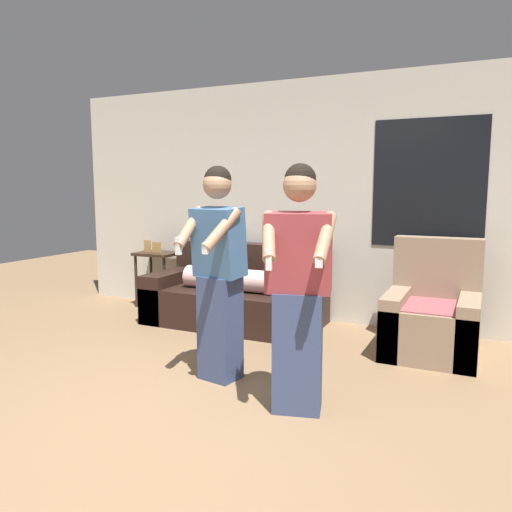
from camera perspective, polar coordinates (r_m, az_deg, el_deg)
ground_plane at (r=3.19m, az=-13.68°, el=-20.66°), size 14.00×14.00×0.00m
wall_back at (r=5.67m, az=6.92°, el=6.22°), size 6.39×0.07×2.70m
couch at (r=5.61m, az=-2.20°, el=-4.66°), size 1.90×0.99×0.86m
armchair at (r=4.87m, az=19.51°, el=-6.67°), size 0.80×0.90×1.04m
side_table at (r=6.45m, az=-11.27°, el=-0.63°), size 0.51×0.39×0.85m
person_left at (r=3.87m, az=-4.31°, el=-1.81°), size 0.45×0.52×1.67m
person_right at (r=3.31m, az=4.87°, el=-3.79°), size 0.51×0.54×1.66m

